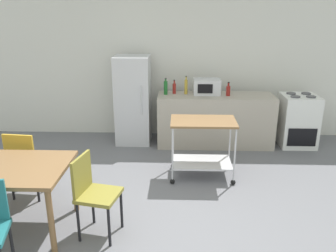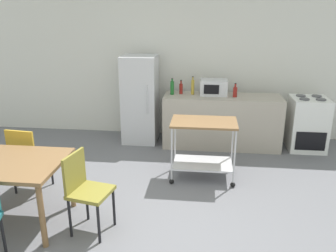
{
  "view_description": "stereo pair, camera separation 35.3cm",
  "coord_description": "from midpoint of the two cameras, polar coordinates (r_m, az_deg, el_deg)",
  "views": [
    {
      "loc": [
        0.27,
        -3.28,
        2.31
      ],
      "look_at": [
        0.12,
        1.2,
        0.8
      ],
      "focal_mm": 37.31,
      "sensor_mm": 36.0,
      "label": 1
    },
    {
      "loc": [
        0.62,
        -3.26,
        2.31
      ],
      "look_at": [
        0.12,
        1.2,
        0.8
      ],
      "focal_mm": 37.31,
      "sensor_mm": 36.0,
      "label": 2
    }
  ],
  "objects": [
    {
      "name": "ground_plane",
      "position": [
        4.03,
        -4.98,
        -16.46
      ],
      "size": [
        12.0,
        12.0,
        0.0
      ],
      "primitive_type": "plane",
      "color": "slate"
    },
    {
      "name": "back_wall",
      "position": [
        6.54,
        -2.03,
        11.03
      ],
      "size": [
        8.4,
        0.12,
        2.9
      ],
      "primitive_type": "cube",
      "color": "silver",
      "rests_on": "ground_plane"
    },
    {
      "name": "kitchen_counter",
      "position": [
        6.17,
        6.06,
        0.95
      ],
      "size": [
        2.0,
        0.64,
        0.9
      ],
      "primitive_type": "cube",
      "color": "#A89E8E",
      "rests_on": "ground_plane"
    },
    {
      "name": "chair_mustard",
      "position": [
        4.8,
        -24.2,
        -5.06
      ],
      "size": [
        0.44,
        0.44,
        0.89
      ],
      "rotation": [
        0.0,
        0.0,
        3.04
      ],
      "color": "gold",
      "rests_on": "ground_plane"
    },
    {
      "name": "chair_olive",
      "position": [
        3.8,
        -14.81,
        -10.18
      ],
      "size": [
        0.47,
        0.47,
        0.89
      ],
      "rotation": [
        0.0,
        0.0,
        1.36
      ],
      "color": "olive",
      "rests_on": "ground_plane"
    },
    {
      "name": "stove_oven",
      "position": [
        6.46,
        18.98,
        0.84
      ],
      "size": [
        0.6,
        0.61,
        0.92
      ],
      "color": "white",
      "rests_on": "ground_plane"
    },
    {
      "name": "refrigerator",
      "position": [
        6.24,
        -7.32,
        4.21
      ],
      "size": [
        0.6,
        0.63,
        1.55
      ],
      "color": "silver",
      "rests_on": "ground_plane"
    },
    {
      "name": "kitchen_cart",
      "position": [
        4.9,
        3.65,
        -2.18
      ],
      "size": [
        0.91,
        0.57,
        0.85
      ],
      "color": "brown",
      "rests_on": "ground_plane"
    },
    {
      "name": "bottle_soda",
      "position": [
        6.05,
        -2.06,
        6.28
      ],
      "size": [
        0.06,
        0.06,
        0.28
      ],
      "color": "#1E6628",
      "rests_on": "kitchen_counter"
    },
    {
      "name": "bottle_soy_sauce",
      "position": [
        6.12,
        -0.64,
        6.18
      ],
      "size": [
        0.06,
        0.06,
        0.24
      ],
      "color": "maroon",
      "rests_on": "kitchen_counter"
    },
    {
      "name": "bottle_sesame_oil",
      "position": [
        6.08,
        1.29,
        6.46
      ],
      "size": [
        0.06,
        0.06,
        0.31
      ],
      "color": "gold",
      "rests_on": "kitchen_counter"
    },
    {
      "name": "microwave",
      "position": [
        6.1,
        4.7,
        6.42
      ],
      "size": [
        0.46,
        0.35,
        0.26
      ],
      "color": "silver",
      "rests_on": "kitchen_counter"
    },
    {
      "name": "bottle_olive_oil",
      "position": [
        6.02,
        8.16,
        5.76
      ],
      "size": [
        0.07,
        0.07,
        0.24
      ],
      "color": "maroon",
      "rests_on": "kitchen_counter"
    }
  ]
}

